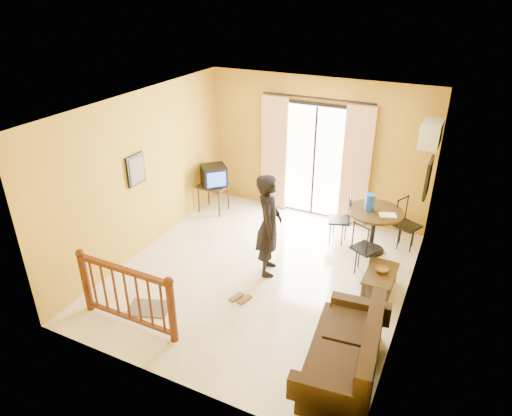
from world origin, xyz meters
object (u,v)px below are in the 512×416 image
at_px(sofa, 348,355).
at_px(standing_person, 269,225).
at_px(television, 214,176).
at_px(coffee_table, 380,279).
at_px(dining_table, 374,219).

relative_size(sofa, standing_person, 1.03).
bearing_deg(sofa, standing_person, 131.70).
height_order(television, coffee_table, television).
bearing_deg(television, standing_person, -82.91).
bearing_deg(sofa, television, 133.48).
bearing_deg(standing_person, sofa, -152.16).
distance_m(dining_table, sofa, 3.05).
xyz_separation_m(sofa, standing_person, (-1.80, 1.62, 0.56)).
xyz_separation_m(television, sofa, (3.72, -3.15, -0.49)).
relative_size(dining_table, sofa, 0.54).
relative_size(dining_table, standing_person, 0.56).
bearing_deg(television, dining_table, -46.92).
bearing_deg(coffee_table, dining_table, 109.11).
bearing_deg(dining_table, television, 177.52).
relative_size(coffee_table, standing_person, 0.46).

